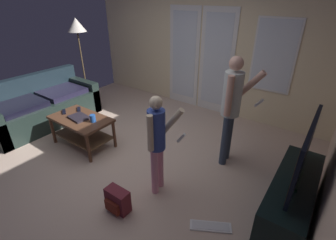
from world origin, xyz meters
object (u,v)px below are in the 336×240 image
(backpack, at_px, (117,200))
(leather_couch, at_px, (42,107))
(floor_lamp, at_px, (77,29))
(coffee_table, at_px, (82,125))
(dvd_remote_slim, at_px, (79,109))
(person_adult, at_px, (232,103))
(loose_keyboard, at_px, (211,226))
(cup_near_edge, at_px, (93,118))
(tv_remote_black, at_px, (64,112))
(flat_screen_tv, at_px, (304,154))
(person_child, at_px, (157,138))
(tv_stand, at_px, (290,198))
(laptop_closed, at_px, (79,117))

(backpack, bearing_deg, leather_couch, 165.48)
(floor_lamp, bearing_deg, backpack, -32.70)
(coffee_table, bearing_deg, dvd_remote_slim, 147.17)
(person_adult, relative_size, loose_keyboard, 3.46)
(backpack, bearing_deg, dvd_remote_slim, 154.53)
(floor_lamp, bearing_deg, cup_near_edge, -34.34)
(coffee_table, distance_m, floor_lamp, 2.38)
(backpack, height_order, tv_remote_black, tv_remote_black)
(person_adult, bearing_deg, flat_screen_tv, -28.40)
(loose_keyboard, distance_m, dvd_remote_slim, 2.76)
(cup_near_edge, bearing_deg, tv_remote_black, -174.19)
(person_adult, relative_size, cup_near_edge, 13.44)
(leather_couch, xyz_separation_m, cup_near_edge, (1.55, -0.03, 0.24))
(person_child, bearing_deg, cup_near_edge, 174.27)
(person_child, bearing_deg, loose_keyboard, -9.64)
(loose_keyboard, height_order, dvd_remote_slim, dvd_remote_slim)
(leather_couch, relative_size, cup_near_edge, 16.90)
(person_child, height_order, backpack, person_child)
(floor_lamp, bearing_deg, dvd_remote_slim, -40.51)
(coffee_table, height_order, cup_near_edge, cup_near_edge)
(leather_couch, distance_m, cup_near_edge, 1.57)
(floor_lamp, distance_m, tv_remote_black, 2.10)
(tv_stand, bearing_deg, flat_screen_tv, 114.74)
(leather_couch, bearing_deg, person_child, -3.25)
(cup_near_edge, bearing_deg, leather_couch, 178.90)
(dvd_remote_slim, bearing_deg, backpack, 9.56)
(backpack, xyz_separation_m, dvd_remote_slim, (-1.70, 0.81, 0.37))
(loose_keyboard, bearing_deg, floor_lamp, 158.93)
(laptop_closed, bearing_deg, person_adult, 31.50)
(flat_screen_tv, bearing_deg, tv_remote_black, -172.47)
(leather_couch, xyz_separation_m, loose_keyboard, (3.69, -0.30, -0.30))
(flat_screen_tv, xyz_separation_m, loose_keyboard, (-0.61, -0.66, -0.82))
(loose_keyboard, distance_m, laptop_closed, 2.48)
(backpack, bearing_deg, laptop_closed, 156.65)
(cup_near_edge, relative_size, dvd_remote_slim, 0.68)
(tv_stand, relative_size, floor_lamp, 0.77)
(dvd_remote_slim, bearing_deg, loose_keyboard, 26.34)
(coffee_table, distance_m, tv_remote_black, 0.40)
(person_child, relative_size, cup_near_edge, 11.00)
(coffee_table, bearing_deg, loose_keyboard, -5.65)
(person_child, bearing_deg, backpack, -107.41)
(cup_near_edge, distance_m, tv_remote_black, 0.65)
(floor_lamp, height_order, cup_near_edge, floor_lamp)
(cup_near_edge, bearing_deg, backpack, -29.95)
(leather_couch, distance_m, loose_keyboard, 3.72)
(tv_stand, bearing_deg, dvd_remote_slim, -175.80)
(laptop_closed, bearing_deg, loose_keyboard, 1.17)
(backpack, xyz_separation_m, cup_near_edge, (-1.17, 0.67, 0.41))
(flat_screen_tv, distance_m, backpack, 2.03)
(floor_lamp, bearing_deg, person_adult, -5.66)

